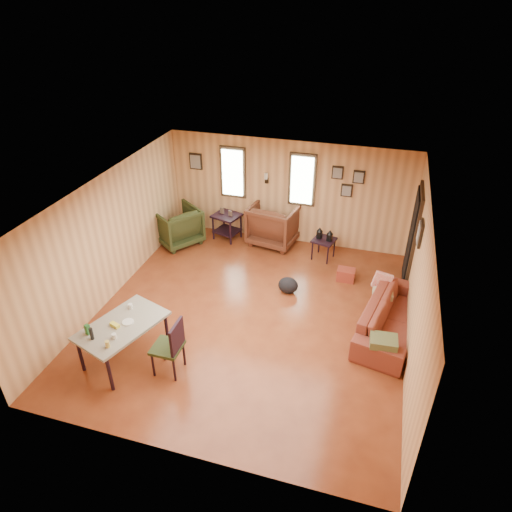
% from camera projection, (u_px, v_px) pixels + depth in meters
% --- Properties ---
extents(room, '(5.54, 6.04, 2.44)m').
position_uv_depth(room, '(263.00, 253.00, 7.97)').
color(room, brown).
rests_on(room, ground).
extents(sofa, '(1.06, 2.23, 0.84)m').
position_uv_depth(sofa, '(394.00, 312.00, 7.82)').
color(sofa, maroon).
rests_on(sofa, ground).
extents(recliner_brown, '(1.18, 1.13, 1.06)m').
position_uv_depth(recliner_brown, '(275.00, 222.00, 10.48)').
color(recliner_brown, '#542919').
rests_on(recliner_brown, ground).
extents(recliner_green, '(1.25, 1.26, 0.95)m').
position_uv_depth(recliner_green, '(177.00, 224.00, 10.50)').
color(recliner_green, '#2C3518').
rests_on(recliner_green, ground).
extents(end_table, '(0.72, 0.68, 0.76)m').
position_uv_depth(end_table, '(227.00, 222.00, 10.71)').
color(end_table, black).
rests_on(end_table, ground).
extents(side_table, '(0.56, 0.56, 0.73)m').
position_uv_depth(side_table, '(324.00, 238.00, 9.89)').
color(side_table, black).
rests_on(side_table, ground).
extents(cooler, '(0.36, 0.26, 0.26)m').
position_uv_depth(cooler, '(346.00, 275.00, 9.34)').
color(cooler, maroon).
rests_on(cooler, ground).
extents(backpack, '(0.48, 0.42, 0.34)m').
position_uv_depth(backpack, '(288.00, 285.00, 8.94)').
color(backpack, black).
rests_on(backpack, ground).
extents(sofa_pillows, '(0.53, 1.81, 0.37)m').
position_uv_depth(sofa_pillows, '(383.00, 312.00, 7.69)').
color(sofa_pillows, '#4D532E').
rests_on(sofa_pillows, sofa).
extents(dining_table, '(1.22, 1.56, 0.90)m').
position_uv_depth(dining_table, '(121.00, 328.00, 7.15)').
color(dining_table, gray).
rests_on(dining_table, ground).
extents(dining_chair, '(0.44, 0.44, 0.98)m').
position_uv_depth(dining_chair, '(171.00, 345.00, 6.94)').
color(dining_chair, '#2C3518').
rests_on(dining_chair, ground).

